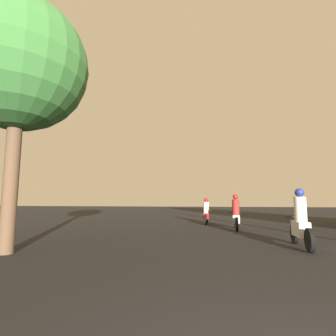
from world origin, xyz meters
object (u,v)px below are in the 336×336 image
Objects in this scene: motorcycle_white at (301,224)px; motorcycle_red at (206,213)px; motorcycle_silver at (236,215)px; street_tree at (20,66)px.

motorcycle_white reaches higher than motorcycle_red.
motorcycle_white is 1.04× the size of motorcycle_silver.
motorcycle_red is at bearing 65.97° from street_tree.
motorcycle_silver is 0.30× the size of street_tree.
motorcycle_silver is 3.17m from motorcycle_red.
motorcycle_white is at bearing -72.30° from motorcycle_red.
motorcycle_red is (-3.06, 7.20, -0.05)m from motorcycle_white.
motorcycle_silver is 9.90m from street_tree.
motorcycle_white is 7.82m from motorcycle_red.
motorcycle_white is 8.81m from street_tree.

